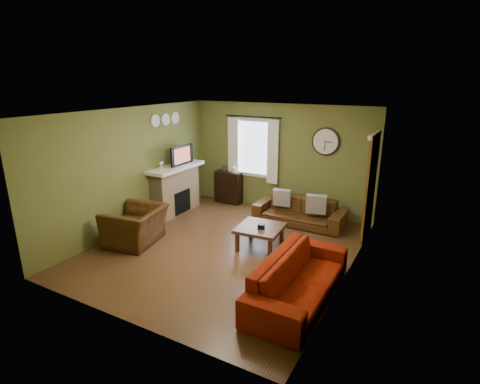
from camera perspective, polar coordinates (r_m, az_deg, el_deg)
The scene contains 31 objects.
floor at distance 7.35m, azimuth -2.21°, elevation -8.54°, with size 4.60×5.20×0.00m, color #55351D.
ceiling at distance 6.66m, azimuth -2.47°, elevation 12.08°, with size 4.60×5.20×0.00m, color white.
wall_left at distance 8.29m, azimuth -16.10°, elevation 3.30°, with size 0.00×5.20×2.60m, color olive.
wall_right at distance 6.08m, azimuth 16.57°, elevation -1.67°, with size 0.00×5.20×2.60m, color olive.
wall_back at distance 9.15m, azimuth 6.15°, elevation 5.14°, with size 4.60×0.00×2.60m, color olive.
wall_front at distance 4.98m, azimuth -18.10°, elevation -5.98°, with size 4.60×0.00×2.60m, color olive.
fireplace at distance 9.17m, azimuth -9.81°, elevation 0.17°, with size 0.40×1.40×1.10m, color tan.
firebox at distance 9.13m, azimuth -8.80°, elevation -1.49°, with size 0.04×0.60×0.55m, color black.
mantel at distance 9.00m, azimuth -9.85°, elevation 3.74°, with size 0.58×1.60×0.08m, color white.
tv at distance 9.06m, azimuth -9.23°, elevation 5.24°, with size 0.60×0.08×0.35m, color black.
tv_screen at distance 9.00m, azimuth -8.84°, elevation 5.55°, with size 0.02×0.62×0.36m, color #994C3F.
medallion_left at distance 8.69m, azimuth -12.78°, elevation 10.54°, with size 0.28×0.28×0.03m, color white.
medallion_mid at distance 8.95m, azimuth -11.28°, elevation 10.81°, with size 0.28×0.28×0.03m, color white.
medallion_right at distance 9.22m, azimuth -9.87°, elevation 11.06°, with size 0.28×0.28×0.03m, color white.
window_pane at distance 9.38m, azimuth 2.18°, elevation 6.76°, with size 1.00×0.02×1.30m, color silver, non-canonical shape.
curtain_rod at distance 9.18m, azimuth 1.95°, elevation 11.40°, with size 0.03×0.03×1.50m, color black.
curtain_left at distance 9.56m, azimuth -1.06°, elevation 6.67°, with size 0.28×0.04×1.55m, color white.
curtain_right at distance 9.07m, azimuth 5.01°, elevation 6.03°, with size 0.28×0.04×1.55m, color white.
wall_clock at distance 8.65m, azimuth 12.90°, elevation 7.49°, with size 0.64×0.06×0.64m, color white, non-canonical shape.
door at distance 7.90m, azimuth 19.23°, elevation 0.47°, with size 0.05×0.90×2.10m, color brown.
bookshelf at distance 9.81m, azimuth -1.74°, elevation 0.74°, with size 0.70×0.30×0.84m, color black, non-canonical shape.
book at distance 9.89m, azimuth -1.37°, elevation 4.12°, with size 0.17×0.23×0.02m, color #4D2F1D.
sofa_brown at distance 8.51m, azimuth 9.01°, elevation -2.94°, with size 2.01×0.79×0.59m, color #3E240E.
pillow_left at distance 8.59m, azimuth 6.40°, elevation -0.85°, with size 0.40×0.12×0.40m, color #9B989C.
pillow_right at distance 8.26m, azimuth 11.52°, elevation -1.83°, with size 0.43×0.13×0.43m, color #9B989C.
sofa_red at distance 5.75m, azimuth 8.97°, elevation -12.80°, with size 2.28×0.89×0.67m, color maroon.
armchair at distance 7.72m, azimuth -15.58°, elevation -4.98°, with size 1.12×0.98×0.72m, color #3E240E.
coffee_table at distance 7.29m, azimuth 3.07°, elevation -6.88°, with size 0.83×0.83×0.44m, color #4D2F1D, non-canonical shape.
tissue_box at distance 7.13m, azimuth 3.24°, elevation -5.89°, with size 0.12×0.12×0.09m, color black.
wine_glass_a at distance 8.57m, azimuth -11.99°, elevation 3.84°, with size 0.06×0.06×0.18m, color white, non-canonical shape.
wine_glass_b at distance 8.60m, azimuth -11.79°, elevation 3.94°, with size 0.07×0.07×0.19m, color white, non-canonical shape.
Camera 1 is at (3.45, -5.66, 3.18)m, focal length 28.00 mm.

